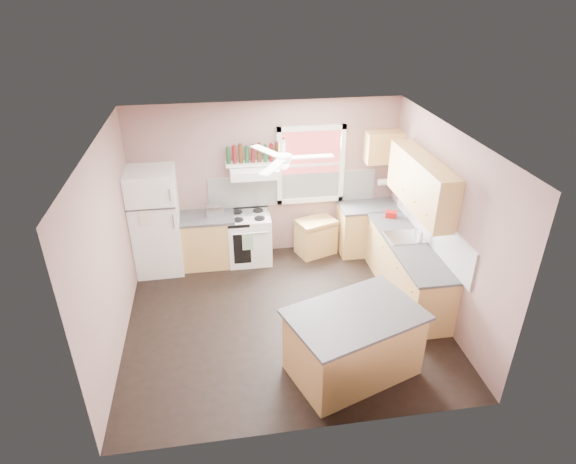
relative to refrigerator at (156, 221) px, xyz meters
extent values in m
plane|color=black|center=(1.87, -1.66, -0.89)|extent=(4.50, 4.50, 0.00)
plane|color=white|center=(1.87, -1.66, 1.81)|extent=(4.50, 4.50, 0.00)
cube|color=#85645F|center=(1.87, 0.36, 0.46)|extent=(4.50, 0.05, 2.70)
cube|color=#85645F|center=(4.15, -1.66, 0.46)|extent=(0.05, 4.00, 2.70)
cube|color=#85645F|center=(-0.40, -1.66, 0.46)|extent=(0.05, 4.00, 2.70)
cube|color=white|center=(2.32, 0.33, 0.28)|extent=(2.90, 0.03, 0.55)
cube|color=white|center=(4.11, -1.36, 0.28)|extent=(0.03, 2.60, 0.55)
cube|color=maroon|center=(2.62, 0.32, 0.71)|extent=(1.00, 0.02, 1.20)
cube|color=white|center=(2.62, 0.30, 0.71)|extent=(1.16, 0.07, 1.36)
cube|color=white|center=(0.00, 0.00, 0.00)|extent=(0.77, 0.75, 1.78)
cube|color=tan|center=(0.81, 0.04, -0.46)|extent=(0.90, 0.60, 0.86)
cube|color=#3F3F41|center=(0.81, 0.04, -0.01)|extent=(0.92, 0.62, 0.04)
cube|color=silver|center=(0.96, 0.04, 0.10)|extent=(0.29, 0.18, 0.18)
cube|color=white|center=(1.51, 0.04, -0.46)|extent=(0.73, 0.64, 0.86)
cube|color=white|center=(1.64, 0.09, 0.73)|extent=(0.78, 0.50, 0.14)
cube|color=white|center=(1.64, 0.21, 0.83)|extent=(0.90, 0.26, 0.03)
cube|color=tan|center=(2.70, 0.09, -0.56)|extent=(0.76, 0.63, 0.65)
cube|color=tan|center=(3.62, 0.04, -0.46)|extent=(1.00, 0.60, 0.86)
cube|color=tan|center=(3.82, -1.36, -0.46)|extent=(0.60, 2.20, 0.86)
cube|color=#3F3F41|center=(3.62, 0.04, -0.01)|extent=(1.02, 0.62, 0.04)
cube|color=#3F3F41|center=(3.81, -1.36, -0.01)|extent=(0.62, 2.22, 0.04)
cube|color=silver|center=(3.81, -1.16, 0.00)|extent=(0.55, 0.45, 0.03)
cylinder|color=silver|center=(3.97, -1.16, 0.08)|extent=(0.03, 0.03, 0.14)
cube|color=tan|center=(3.95, -1.16, 0.89)|extent=(0.33, 1.80, 0.76)
cube|color=tan|center=(3.82, 0.17, 1.01)|extent=(0.60, 0.33, 0.52)
cylinder|color=white|center=(3.94, 0.20, 0.36)|extent=(0.26, 0.12, 0.12)
cube|color=tan|center=(2.55, -2.86, -0.46)|extent=(1.71, 1.38, 0.86)
cube|color=#3F3F41|center=(2.55, -2.86, -0.01)|extent=(1.82, 1.49, 0.04)
cylinder|color=white|center=(1.87, -1.66, 1.56)|extent=(0.20, 0.20, 0.08)
imported|color=silver|center=(3.98, -1.34, 0.12)|extent=(0.11, 0.11, 0.21)
cube|color=#AC100E|center=(3.84, -0.46, 0.06)|extent=(0.21, 0.18, 0.10)
cylinder|color=#143819|center=(1.24, 0.21, 0.98)|extent=(0.06, 0.06, 0.27)
cylinder|color=#590F0F|center=(1.34, 0.21, 0.99)|extent=(0.06, 0.06, 0.29)
cylinder|color=#3F230F|center=(1.44, 0.21, 1.00)|extent=(0.06, 0.06, 0.31)
cylinder|color=#143819|center=(1.54, 0.21, 0.98)|extent=(0.06, 0.06, 0.27)
cylinder|color=#590F0F|center=(1.64, 0.21, 0.99)|extent=(0.06, 0.06, 0.29)
cylinder|color=#3F230F|center=(1.74, 0.21, 1.00)|extent=(0.06, 0.06, 0.31)
cylinder|color=#143819|center=(1.84, 0.21, 0.98)|extent=(0.06, 0.06, 0.27)
cylinder|color=#590F0F|center=(1.94, 0.21, 0.99)|extent=(0.06, 0.06, 0.29)
cylinder|color=#3F230F|center=(2.04, 0.21, 1.00)|extent=(0.06, 0.06, 0.31)
camera|label=1|loc=(1.05, -7.24, 3.55)|focal=30.00mm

